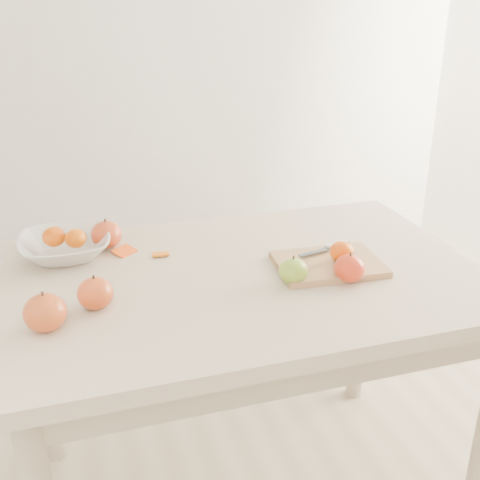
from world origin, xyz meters
name	(u,v)px	position (x,y,z in m)	size (l,w,h in m)	color
table	(246,306)	(0.00, 0.00, 0.65)	(1.20, 0.80, 0.75)	beige
cutting_board	(328,264)	(0.21, -0.04, 0.76)	(0.27, 0.20, 0.02)	tan
board_tangerine	(342,252)	(0.24, -0.05, 0.80)	(0.06, 0.06, 0.05)	#DC4F07
fruit_bowl	(65,247)	(-0.43, 0.24, 0.78)	(0.24, 0.24, 0.06)	silver
bowl_tangerine_near	(54,237)	(-0.46, 0.25, 0.81)	(0.06, 0.06, 0.05)	#CD4707
bowl_tangerine_far	(76,238)	(-0.40, 0.22, 0.81)	(0.06, 0.06, 0.05)	#D74B07
orange_peel_a	(125,252)	(-0.28, 0.21, 0.75)	(0.06, 0.04, 0.00)	#EC5010
orange_peel_b	(161,255)	(-0.19, 0.17, 0.75)	(0.04, 0.04, 0.00)	orange
paring_knife	(333,246)	(0.26, 0.04, 0.78)	(0.17, 0.06, 0.01)	white
apple_green	(293,271)	(0.09, -0.09, 0.78)	(0.07, 0.07, 0.07)	#6AA027
apple_red_b	(45,313)	(-0.49, -0.14, 0.79)	(0.09, 0.09, 0.08)	maroon
apple_red_d	(95,293)	(-0.38, -0.07, 0.79)	(0.08, 0.08, 0.07)	maroon
apple_red_e	(349,268)	(0.23, -0.12, 0.78)	(0.08, 0.08, 0.07)	#A70F1A
apple_red_a	(106,235)	(-0.32, 0.27, 0.79)	(0.09, 0.09, 0.08)	maroon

